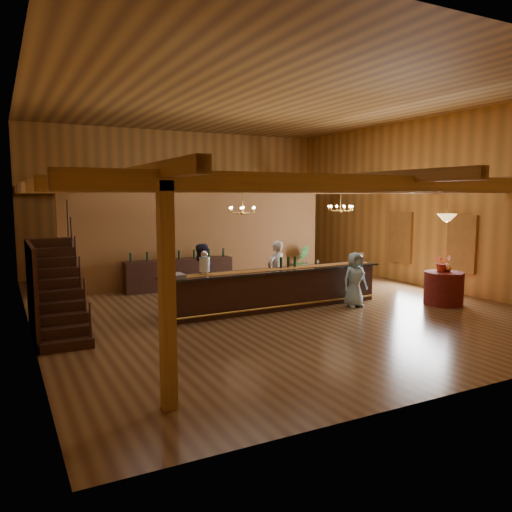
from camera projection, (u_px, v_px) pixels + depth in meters
name	position (u px, v px, depth m)	size (l,w,h in m)	color
floor	(264.00, 303.00, 13.98)	(14.00, 14.00, 0.00)	brown
ceiling	(265.00, 101.00, 13.31)	(14.00, 14.00, 0.00)	#A97834
wall_back	(181.00, 202.00, 19.81)	(12.00, 0.10, 5.50)	#C6883C
wall_front	(486.00, 212.00, 7.48)	(12.00, 0.10, 5.50)	#C6883C
wall_left	(23.00, 207.00, 10.90)	(0.10, 14.00, 5.50)	#C6883C
wall_right	(425.00, 203.00, 16.39)	(0.10, 14.00, 5.50)	#C6883C
beam_grid	(256.00, 187.00, 14.03)	(11.90, 13.90, 0.39)	#A2692E
support_posts	(273.00, 248.00, 13.34)	(9.20, 10.20, 3.20)	#A2692E
partition_wall	(201.00, 239.00, 16.65)	(9.00, 0.18, 3.10)	brown
window_right_front	(462.00, 243.00, 15.10)	(0.12, 1.05, 1.75)	white
window_right_back	(400.00, 237.00, 17.39)	(0.12, 1.05, 1.75)	white
staircase	(58.00, 289.00, 10.71)	(1.00, 2.80, 2.00)	black
backroom_boxes	(187.00, 262.00, 18.63)	(4.10, 0.60, 1.10)	black
tasting_bar	(276.00, 289.00, 13.22)	(6.35, 0.91, 1.07)	black
beverage_dispenser	(204.00, 263.00, 12.21)	(0.26, 0.26, 0.60)	silver
glass_rack_tray	(173.00, 276.00, 11.76)	(0.50, 0.50, 0.10)	gray
raffle_drum	(358.00, 257.00, 14.37)	(0.34, 0.24, 0.30)	olive
bar_bottle_0	(281.00, 263.00, 13.34)	(0.07, 0.07, 0.30)	black
bar_bottle_1	(288.00, 262.00, 13.45)	(0.07, 0.07, 0.30)	black
bar_bottle_2	(295.00, 262.00, 13.55)	(0.07, 0.07, 0.30)	black
backbar_shelf	(179.00, 274.00, 15.96)	(3.48, 0.54, 0.98)	black
round_table	(444.00, 288.00, 13.74)	(1.05, 1.05, 0.91)	maroon
chandelier_left	(242.00, 210.00, 14.30)	(0.80, 0.80, 0.76)	gold
chandelier_right	(340.00, 208.00, 16.43)	(0.80, 0.80, 0.77)	gold
pendant_lamp	(447.00, 218.00, 13.50)	(0.52, 0.52, 0.90)	gold
bartender	(276.00, 272.00, 13.93)	(0.64, 0.42, 1.75)	white
staff_second	(201.00, 277.00, 13.08)	(0.85, 0.66, 1.75)	#25253E
guest	(355.00, 280.00, 13.44)	(0.73, 0.47, 1.48)	#90BBD3
floor_plant	(301.00, 262.00, 18.14)	(0.67, 0.54, 1.21)	#367231
table_flowers	(442.00, 262.00, 13.73)	(0.47, 0.41, 0.52)	red
table_vase	(448.00, 266.00, 13.70)	(0.17, 0.17, 0.34)	gold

